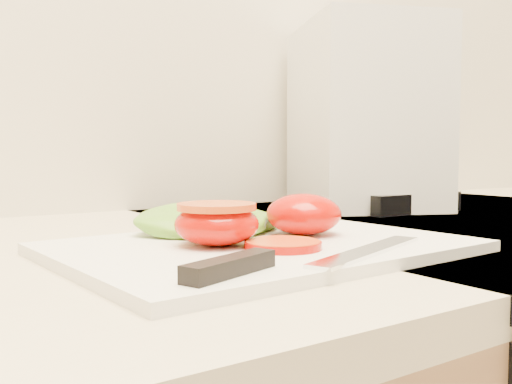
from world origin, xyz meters
TOP-DOWN VIEW (x-y plane):
  - cutting_board at (0.13, 1.57)m, footprint 0.37×0.28m
  - tomato_half_dome at (0.19, 1.58)m, footprint 0.07×0.07m
  - tomato_half_cut at (0.08, 1.57)m, footprint 0.07×0.07m
  - tomato_slice_0 at (0.12, 1.53)m, footprint 0.06×0.06m
  - lettuce_leaf_0 at (0.11, 1.64)m, footprint 0.16×0.14m
  - lettuce_leaf_1 at (0.15, 1.65)m, footprint 0.14×0.13m
  - knife at (0.08, 1.47)m, footprint 0.26×0.08m
  - appliance at (0.51, 1.83)m, footprint 0.28×0.31m

SIDE VIEW (x-z plane):
  - cutting_board at x=0.13m, z-range 0.93..0.94m
  - tomato_slice_0 at x=0.12m, z-range 0.94..0.95m
  - knife at x=0.08m, z-range 0.94..0.95m
  - lettuce_leaf_1 at x=0.15m, z-range 0.94..0.96m
  - lettuce_leaf_0 at x=0.11m, z-range 0.94..0.97m
  - tomato_half_dome at x=0.19m, z-range 0.94..0.98m
  - tomato_half_cut at x=0.08m, z-range 0.94..0.98m
  - appliance at x=0.51m, z-range 0.93..1.23m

